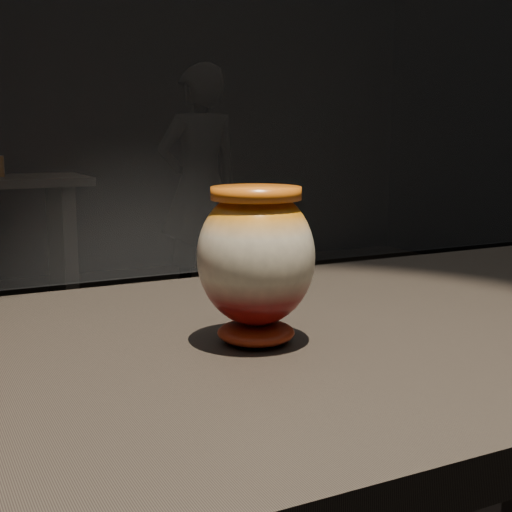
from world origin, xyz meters
The scene contains 2 objects.
main_vase centered at (-0.06, -0.02, 1.01)m, with size 0.19×0.19×0.20m.
visitor centered at (1.34, 3.55, 0.80)m, with size 0.58×0.38×1.60m, color black.
Camera 1 is at (-0.46, -0.82, 1.17)m, focal length 50.00 mm.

